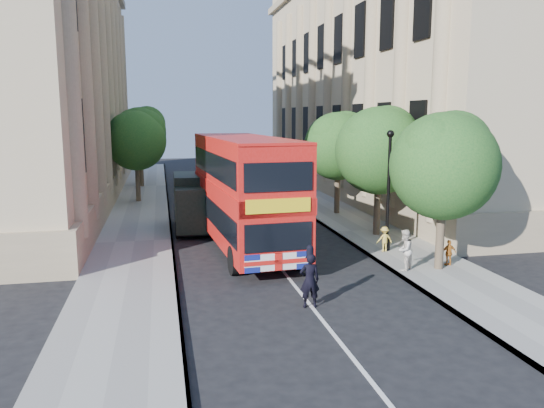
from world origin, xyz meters
TOP-DOWN VIEW (x-y plane):
  - ground at (0.00, 0.00)m, footprint 120.00×120.00m
  - pavement_right at (5.75, 10.00)m, footprint 3.50×80.00m
  - pavement_left at (-5.75, 10.00)m, footprint 3.50×80.00m
  - building_right at (13.80, 24.00)m, footprint 12.00×38.00m
  - building_left at (-13.80, 24.00)m, footprint 12.00×38.00m
  - tree_right_near at (5.84, 3.03)m, footprint 4.00×4.00m
  - tree_right_mid at (5.84, 9.03)m, footprint 4.20×4.20m
  - tree_right_far at (5.84, 15.03)m, footprint 4.00×4.00m
  - tree_left_far at (-5.96, 22.03)m, footprint 4.00×4.00m
  - tree_left_back at (-5.96, 30.03)m, footprint 4.20×4.20m
  - lamp_post at (5.00, 6.00)m, footprint 0.32×0.32m
  - double_decker_bus at (-0.91, 7.94)m, footprint 3.51×10.70m
  - box_van at (-2.79, 12.26)m, footprint 2.11×5.01m
  - police_constable at (-0.07, 0.33)m, footprint 0.64×0.43m
  - woman_pedestrian at (4.40, 3.07)m, footprint 0.96×0.93m
  - child_a at (6.38, 3.29)m, footprint 0.60×0.26m
  - child_b at (4.82, 5.84)m, footprint 0.70×0.41m

SIDE VIEW (x-z plane):
  - ground at x=0.00m, z-range 0.00..0.00m
  - pavement_right at x=5.75m, z-range 0.00..0.12m
  - pavement_left at x=-5.75m, z-range 0.00..0.12m
  - child_a at x=6.38m, z-range 0.12..1.13m
  - child_b at x=4.82m, z-range 0.12..1.20m
  - police_constable at x=-0.07m, z-range 0.00..1.72m
  - woman_pedestrian at x=4.40m, z-range 0.12..1.68m
  - box_van at x=-2.79m, z-range -0.03..2.82m
  - lamp_post at x=5.00m, z-range -0.07..5.09m
  - double_decker_bus at x=-0.91m, z-range 0.26..5.12m
  - tree_right_near at x=5.84m, z-range 1.21..7.29m
  - tree_right_far at x=5.84m, z-range 1.24..7.39m
  - tree_left_far at x=-5.96m, z-range 1.30..7.59m
  - tree_right_mid at x=5.84m, z-range 1.26..7.63m
  - tree_left_back at x=-5.96m, z-range 1.38..8.03m
  - building_right at x=13.80m, z-range 0.00..18.00m
  - building_left at x=-13.80m, z-range 0.00..18.00m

